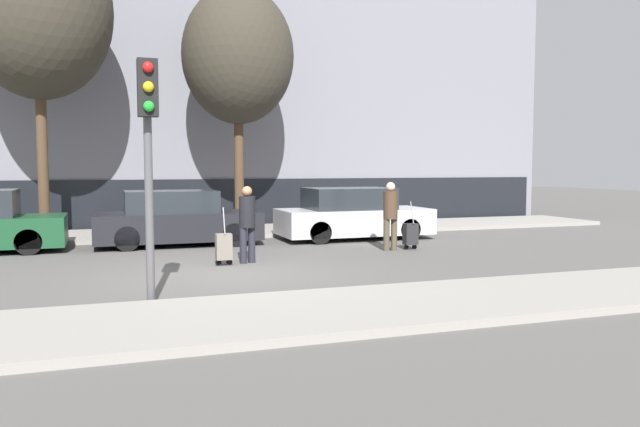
{
  "coord_description": "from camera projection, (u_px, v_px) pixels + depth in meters",
  "views": [
    {
      "loc": [
        -2.22,
        -11.58,
        2.02
      ],
      "look_at": [
        2.44,
        1.8,
        0.95
      ],
      "focal_mm": 35.0,
      "sensor_mm": 36.0,
      "label": 1
    }
  ],
  "objects": [
    {
      "name": "ground_plane",
      "position": [
        230.0,
        273.0,
        11.78
      ],
      "size": [
        80.0,
        80.0,
        0.0
      ],
      "primitive_type": "plane",
      "color": "#565451"
    },
    {
      "name": "sidewalk_near",
      "position": [
        284.0,
        315.0,
        8.25
      ],
      "size": [
        28.0,
        2.5,
        0.12
      ],
      "color": "gray",
      "rests_on": "ground_plane"
    },
    {
      "name": "sidewalk_far",
      "position": [
        184.0,
        233.0,
        18.37
      ],
      "size": [
        28.0,
        3.0,
        0.12
      ],
      "color": "gray",
      "rests_on": "ground_plane"
    },
    {
      "name": "building_facade",
      "position": [
        168.0,
        29.0,
        21.15
      ],
      "size": [
        28.0,
        2.63,
        13.36
      ],
      "color": "slate",
      "rests_on": "ground_plane"
    },
    {
      "name": "parked_car_1",
      "position": [
        176.0,
        220.0,
        15.97
      ],
      "size": [
        4.14,
        1.73,
        1.41
      ],
      "color": "black",
      "rests_on": "ground_plane"
    },
    {
      "name": "parked_car_2",
      "position": [
        353.0,
        215.0,
        17.36
      ],
      "size": [
        4.19,
        1.84,
        1.43
      ],
      "color": "#B7BABF",
      "rests_on": "ground_plane"
    },
    {
      "name": "pedestrian_left",
      "position": [
        247.0,
        220.0,
        13.0
      ],
      "size": [
        0.34,
        0.34,
        1.61
      ],
      "rotation": [
        0.0,
        0.0,
        0.28
      ],
      "color": "#23232D",
      "rests_on": "ground_plane"
    },
    {
      "name": "trolley_left",
      "position": [
        224.0,
        247.0,
        12.72
      ],
      "size": [
        0.34,
        0.29,
        1.19
      ],
      "color": "slate",
      "rests_on": "ground_plane"
    },
    {
      "name": "pedestrian_right",
      "position": [
        390.0,
        212.0,
        14.93
      ],
      "size": [
        0.35,
        0.34,
        1.65
      ],
      "rotation": [
        0.0,
        0.0,
        3.17
      ],
      "color": "#4C4233",
      "rests_on": "ground_plane"
    },
    {
      "name": "trolley_right",
      "position": [
        410.0,
        234.0,
        15.16
      ],
      "size": [
        0.34,
        0.29,
        1.18
      ],
      "color": "#262628",
      "rests_on": "ground_plane"
    },
    {
      "name": "traffic_light",
      "position": [
        148.0,
        131.0,
        8.84
      ],
      "size": [
        0.28,
        0.47,
        3.52
      ],
      "color": "#515154",
      "rests_on": "ground_plane"
    },
    {
      "name": "bare_tree_near_crossing",
      "position": [
        38.0,
        11.0,
        16.44
      ],
      "size": [
        3.84,
        3.84,
        8.37
      ],
      "color": "#4C3826",
      "rests_on": "sidewalk_far"
    },
    {
      "name": "bare_tree_down_street",
      "position": [
        238.0,
        56.0,
        18.39
      ],
      "size": [
        3.3,
        3.3,
        7.19
      ],
      "color": "#4C3826",
      "rests_on": "sidewalk_far"
    }
  ]
}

